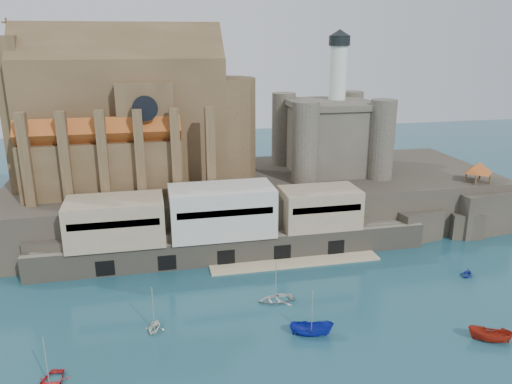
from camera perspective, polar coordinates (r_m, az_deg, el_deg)
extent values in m
plane|color=#173F4C|center=(72.57, 7.19, -14.17)|extent=(300.00, 300.00, 0.00)
cube|color=#2A261F|center=(105.65, 0.15, -0.75)|extent=(100.00, 34.00, 10.00)
cube|color=#2A261F|center=(90.15, -21.86, -6.68)|extent=(9.00, 5.00, 6.00)
cube|color=#2A261F|center=(88.66, -11.58, -6.13)|extent=(9.00, 5.00, 6.00)
cube|color=#2A261F|center=(90.22, -0.70, -5.34)|extent=(9.00, 5.00, 6.00)
cube|color=#2A261F|center=(94.86, 9.44, -4.43)|extent=(9.00, 5.00, 6.00)
cube|color=#2A261F|center=(101.65, 17.88, -3.56)|extent=(9.00, 5.00, 6.00)
cube|color=#6D6757|center=(89.10, -2.46, -6.18)|extent=(70.00, 6.00, 4.50)
cube|color=tan|center=(88.10, 4.55, -8.01)|extent=(30.00, 4.00, 0.40)
cube|color=black|center=(86.07, -16.85, -8.32)|extent=(3.00, 0.40, 2.60)
cube|color=black|center=(85.68, -10.12, -7.93)|extent=(3.00, 0.40, 2.60)
cube|color=black|center=(86.46, -3.44, -7.43)|extent=(3.00, 0.40, 2.60)
cube|color=black|center=(88.38, 3.02, -6.86)|extent=(3.00, 0.40, 2.60)
cube|color=black|center=(91.35, 9.12, -6.23)|extent=(3.00, 0.40, 2.60)
cube|color=gray|center=(86.97, -15.74, -3.19)|extent=(16.00, 9.00, 7.50)
cube|color=#BCB7AE|center=(87.36, -3.92, -2.11)|extent=(18.00, 9.00, 8.50)
cube|color=gray|center=(91.77, 7.27, -1.75)|extent=(14.00, 8.00, 7.00)
cube|color=brown|center=(101.41, -14.74, 7.81)|extent=(38.00, 14.00, 24.00)
cube|color=brown|center=(100.26, -15.27, 14.58)|extent=(38.00, 13.01, 13.01)
cylinder|color=brown|center=(102.71, -3.94, 7.31)|extent=(14.00, 14.00, 20.00)
cube|color=brown|center=(101.65, -12.39, 6.85)|extent=(10.00, 20.00, 20.00)
cube|color=brown|center=(93.76, -17.03, 2.50)|extent=(28.00, 5.00, 10.00)
cube|color=brown|center=(112.23, -16.36, 4.91)|extent=(28.00, 5.00, 10.00)
cube|color=#A2491B|center=(92.39, -17.39, 6.46)|extent=(28.00, 5.66, 5.66)
cube|color=#A2491B|center=(111.08, -16.65, 8.23)|extent=(28.00, 5.66, 5.66)
cube|color=brown|center=(103.68, -25.45, 8.03)|extent=(4.00, 10.00, 28.00)
cylinder|color=black|center=(88.82, -12.57, 9.30)|extent=(4.40, 0.30, 4.40)
cube|color=brown|center=(92.04, -24.78, 3.31)|extent=(1.60, 2.20, 16.00)
cube|color=brown|center=(90.88, -20.97, 3.61)|extent=(1.60, 2.20, 16.00)
cube|color=brown|center=(90.13, -17.08, 3.89)|extent=(1.60, 2.20, 16.00)
cube|color=brown|center=(89.80, -13.13, 4.15)|extent=(1.60, 2.20, 16.00)
cube|color=brown|center=(89.89, -9.17, 4.40)|extent=(1.60, 2.20, 16.00)
cube|color=brown|center=(90.42, -5.24, 4.62)|extent=(1.60, 2.20, 16.00)
cube|color=#484439|center=(108.03, 8.40, 6.05)|extent=(16.00, 16.00, 14.00)
cube|color=#484439|center=(106.86, 8.57, 9.94)|extent=(17.00, 17.00, 1.20)
cylinder|color=#484439|center=(97.82, 5.65, 5.58)|extent=(5.20, 5.20, 16.00)
cylinder|color=#484439|center=(103.81, 14.13, 5.82)|extent=(5.20, 5.20, 16.00)
cylinder|color=#484439|center=(112.87, 3.16, 7.20)|extent=(5.20, 5.20, 16.00)
cylinder|color=#484439|center=(118.10, 10.73, 7.37)|extent=(5.20, 5.20, 16.00)
cylinder|color=silver|center=(108.89, 9.34, 13.00)|extent=(3.60, 3.60, 12.00)
cylinder|color=black|center=(108.62, 9.52, 16.68)|extent=(4.40, 4.40, 2.00)
cone|color=black|center=(108.62, 9.57, 17.53)|extent=(4.60, 4.60, 1.40)
cube|color=#2A261F|center=(110.65, 23.61, -1.76)|extent=(12.00, 10.00, 8.70)
cube|color=#2A261F|center=(106.68, 22.66, -3.38)|extent=(6.00, 5.00, 5.00)
cube|color=#2A261F|center=(115.49, 24.98, -1.88)|extent=(5.00, 4.00, 6.00)
cube|color=brown|center=(109.38, 23.89, 0.47)|extent=(4.20, 4.20, 0.30)
cylinder|color=brown|center=(106.83, 23.78, 0.92)|extent=(0.36, 0.36, 3.20)
cylinder|color=brown|center=(108.73, 25.15, 1.01)|extent=(0.36, 0.36, 3.20)
cylinder|color=brown|center=(109.32, 22.82, 1.38)|extent=(0.36, 0.36, 3.20)
cylinder|color=brown|center=(111.17, 24.18, 1.46)|extent=(0.36, 0.36, 3.20)
pyramid|color=#A2491B|center=(108.36, 24.15, 2.57)|extent=(6.40, 6.40, 2.20)
imported|color=#1223A0|center=(69.06, 6.33, -15.92)|extent=(2.72, 2.68, 5.80)
imported|color=silver|center=(70.90, -11.51, -15.23)|extent=(3.41, 2.63, 3.48)
imported|color=#9C2211|center=(74.01, 25.10, -15.16)|extent=(2.80, 2.78, 5.51)
imported|color=beige|center=(76.36, 2.26, -12.32)|extent=(1.36, 4.01, 5.53)
imported|color=#1C2D97|center=(90.45, 22.94, -8.82)|extent=(2.86, 3.03, 3.02)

